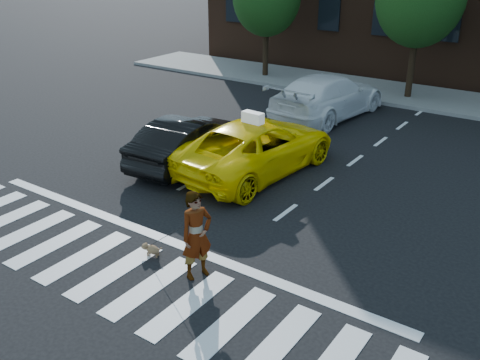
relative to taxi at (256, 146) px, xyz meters
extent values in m
plane|color=black|center=(0.57, -6.30, -0.79)|extent=(120.00, 120.00, 0.00)
cube|color=silver|center=(0.57, -6.30, -0.79)|extent=(13.00, 2.40, 0.01)
cube|color=silver|center=(0.57, -4.70, -0.79)|extent=(12.00, 0.30, 0.01)
cube|color=slate|center=(0.57, 11.20, -0.72)|extent=(30.00, 4.00, 0.15)
cylinder|color=black|center=(-6.43, 10.70, 0.83)|extent=(0.28, 0.28, 3.25)
cylinder|color=black|center=(1.07, 10.70, 0.98)|extent=(0.28, 0.28, 3.55)
imported|color=#FFDB05|center=(0.00, 0.00, 0.00)|extent=(3.10, 5.90, 1.58)
imported|color=black|center=(-2.04, -0.69, -0.04)|extent=(1.90, 4.66, 1.50)
imported|color=white|center=(-0.72, 6.29, 0.06)|extent=(2.95, 6.09, 1.71)
imported|color=#999999|center=(2.10, -5.42, 0.16)|extent=(0.67, 0.81, 1.91)
ellipsoid|color=brown|center=(0.80, -5.40, -0.63)|extent=(0.40, 0.29, 0.20)
sphere|color=brown|center=(0.63, -5.45, -0.58)|extent=(0.19, 0.19, 0.15)
sphere|color=brown|center=(0.57, -5.47, -0.61)|extent=(0.09, 0.09, 0.07)
cylinder|color=brown|center=(0.97, -5.34, -0.58)|extent=(0.11, 0.06, 0.09)
sphere|color=brown|center=(0.62, -5.41, -0.54)|extent=(0.07, 0.07, 0.05)
sphere|color=brown|center=(0.65, -5.50, -0.54)|extent=(0.07, 0.07, 0.05)
cylinder|color=brown|center=(0.71, -5.47, -0.74)|extent=(0.05, 0.05, 0.10)
cylinder|color=brown|center=(0.68, -5.39, -0.74)|extent=(0.05, 0.05, 0.10)
cylinder|color=brown|center=(0.91, -5.40, -0.74)|extent=(0.05, 0.05, 0.10)
cylinder|color=brown|center=(0.89, -5.32, -0.74)|extent=(0.05, 0.05, 0.10)
cube|color=white|center=(0.00, -0.20, 0.95)|extent=(0.67, 0.33, 0.32)
camera|label=1|loc=(8.19, -12.66, 5.55)|focal=40.00mm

